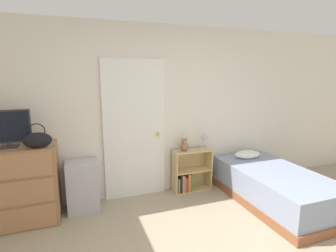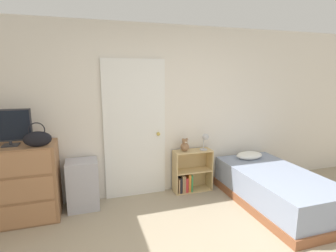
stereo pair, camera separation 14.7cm
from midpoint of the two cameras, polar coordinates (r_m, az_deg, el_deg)
name	(u,v)px [view 1 (the left image)]	position (r m, az deg, el deg)	size (l,w,h in m)	color
wall_back	(150,112)	(3.96, -4.92, 3.03)	(10.00, 0.06, 2.55)	silver
door_closed	(135,130)	(3.90, -8.35, -0.89)	(0.92, 0.09, 2.05)	white
dresser	(16,186)	(3.81, -31.18, -11.08)	(0.97, 0.52, 0.98)	#996B47
tv	(7,128)	(3.61, -32.62, -0.40)	(0.50, 0.16, 0.45)	#2D2D33
handbag	(37,140)	(3.43, -27.66, -2.69)	(0.32, 0.11, 0.30)	black
storage_bin	(83,186)	(3.86, -19.14, -12.21)	(0.42, 0.36, 0.68)	#ADADB7
bookshelf	(189,174)	(4.25, 3.53, -10.43)	(0.61, 0.24, 0.66)	tan
teddy_bear	(184,146)	(4.06, 2.53, -4.27)	(0.14, 0.14, 0.21)	#8C6647
desk_lamp	(204,138)	(4.14, 6.90, -2.68)	(0.13, 0.13, 0.27)	#B2B2B7
bed	(274,186)	(4.14, 21.15, -12.16)	(1.00, 1.85, 0.59)	brown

